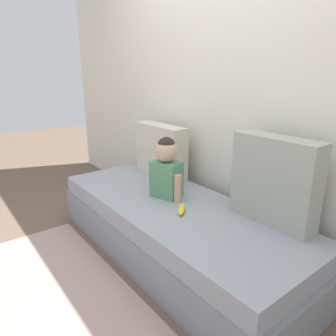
{
  "coord_description": "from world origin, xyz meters",
  "views": [
    {
      "loc": [
        1.6,
        -1.29,
        1.34
      ],
      "look_at": [
        -0.07,
        0.0,
        0.67
      ],
      "focal_mm": 32.94,
      "sensor_mm": 36.0,
      "label": 1
    }
  ],
  "objects": [
    {
      "name": "throw_pillow_left",
      "position": [
        -0.59,
        0.32,
        0.65
      ],
      "size": [
        0.58,
        0.16,
        0.46
      ],
      "primitive_type": "cube",
      "color": "beige",
      "rests_on": "couch"
    },
    {
      "name": "couch",
      "position": [
        0.0,
        0.0,
        0.21
      ],
      "size": [
        2.14,
        0.83,
        0.42
      ],
      "color": "gray",
      "rests_on": "ground"
    },
    {
      "name": "throw_pillow_right",
      "position": [
        0.59,
        0.32,
        0.69
      ],
      "size": [
        0.55,
        0.16,
        0.55
      ],
      "primitive_type": "cube",
      "color": "#99A393",
      "rests_on": "couch"
    },
    {
      "name": "toddler",
      "position": [
        -0.14,
        0.04,
        0.65
      ],
      "size": [
        0.32,
        0.21,
        0.46
      ],
      "color": "#568E66",
      "rests_on": "couch"
    },
    {
      "name": "back_wall",
      "position": [
        0.0,
        0.55,
        1.1
      ],
      "size": [
        5.34,
        0.1,
        2.21
      ],
      "primitive_type": "cube",
      "color": "silver",
      "rests_on": "ground"
    },
    {
      "name": "ground_plane",
      "position": [
        0.0,
        0.0,
        0.0
      ],
      "size": [
        12.0,
        12.0,
        0.0
      ],
      "primitive_type": "plane",
      "color": "brown"
    },
    {
      "name": "banana",
      "position": [
        0.14,
        -0.05,
        0.44
      ],
      "size": [
        0.15,
        0.15,
        0.04
      ],
      "primitive_type": "ellipsoid",
      "rotation": [
        0.0,
        0.0,
        -0.8
      ],
      "color": "yellow",
      "rests_on": "couch"
    },
    {
      "name": "floor_rug",
      "position": [
        0.0,
        -0.97,
        0.0
      ],
      "size": [
        1.92,
        1.0,
        0.01
      ],
      "primitive_type": "cube",
      "color": "tan",
      "rests_on": "ground"
    }
  ]
}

